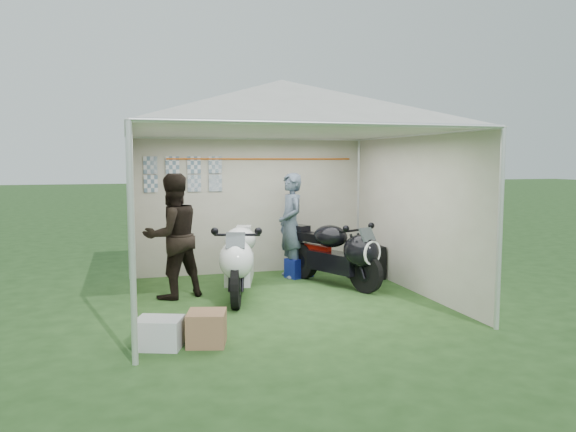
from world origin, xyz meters
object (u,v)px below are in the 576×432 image
person_dark_jacket (172,236)px  paddock_stand (299,268)px  motorcycle_white (239,258)px  equipment_box (366,262)px  motorcycle_black (338,252)px  person_blue_jacket (291,225)px  crate_1 (207,328)px  crate_0 (159,333)px  canopy_tent (281,112)px

person_dark_jacket → paddock_stand: bearing=178.7°
motorcycle_white → equipment_box: motorcycle_white is taller
motorcycle_black → equipment_box: size_ratio=3.42×
motorcycle_black → person_blue_jacket: size_ratio=1.06×
person_blue_jacket → equipment_box: size_ratio=3.22×
motorcycle_white → crate_1: 2.06m
motorcycle_white → person_dark_jacket: bearing=179.3°
crate_0 → crate_1: bearing=-4.5°
canopy_tent → paddock_stand: (0.68, 1.34, -2.42)m
canopy_tent → motorcycle_black: bearing=27.0°
canopy_tent → equipment_box: 3.02m
person_blue_jacket → motorcycle_white: bearing=-47.5°
motorcycle_white → person_dark_jacket: (-0.90, 0.26, 0.31)m
canopy_tent → crate_1: canopy_tent is taller
paddock_stand → person_dark_jacket: size_ratio=0.24×
canopy_tent → equipment_box: bearing=29.3°
paddock_stand → motorcycle_white: bearing=-138.2°
canopy_tent → paddock_stand: canopy_tent is taller
crate_1 → equipment_box: bearing=41.1°
crate_0 → person_blue_jacket: bearing=52.4°
paddock_stand → equipment_box: (1.02, -0.39, 0.11)m
paddock_stand → crate_1: size_ratio=1.09×
canopy_tent → crate_0: canopy_tent is taller
paddock_stand → person_blue_jacket: 0.71m
person_dark_jacket → canopy_tent: bearing=137.5°
canopy_tent → crate_0: bearing=-137.6°
motorcycle_black → crate_0: motorcycle_black is taller
crate_0 → motorcycle_white: bearing=56.8°
person_dark_jacket → crate_0: bearing=58.8°
motorcycle_white → crate_0: 2.25m
equipment_box → crate_0: (-3.45, -2.55, -0.11)m
person_blue_jacket → equipment_box: (1.15, -0.44, -0.59)m
person_dark_jacket → person_blue_jacket: person_dark_jacket is taller
motorcycle_black → equipment_box: motorcycle_black is taller
motorcycle_black → person_dark_jacket: 2.50m
motorcycle_black → person_blue_jacket: person_blue_jacket is taller
paddock_stand → canopy_tent: bearing=-116.8°
canopy_tent → crate_1: (-1.27, -1.64, -2.40)m
person_dark_jacket → crate_0: person_dark_jacket is taller
motorcycle_white → equipment_box: size_ratio=3.75×
motorcycle_black → crate_1: 3.19m
equipment_box → crate_1: (-2.97, -2.59, -0.09)m
person_dark_jacket → person_blue_jacket: (1.98, 0.88, -0.01)m
canopy_tent → crate_1: size_ratio=14.42×
canopy_tent → motorcycle_black: size_ratio=3.10×
motorcycle_white → motorcycle_black: size_ratio=1.10×
crate_1 → motorcycle_black: bearing=43.2°
canopy_tent → crate_0: size_ratio=12.20×
motorcycle_white → person_blue_jacket: bearing=61.9°
person_blue_jacket → motorcycle_black: bearing=26.0°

